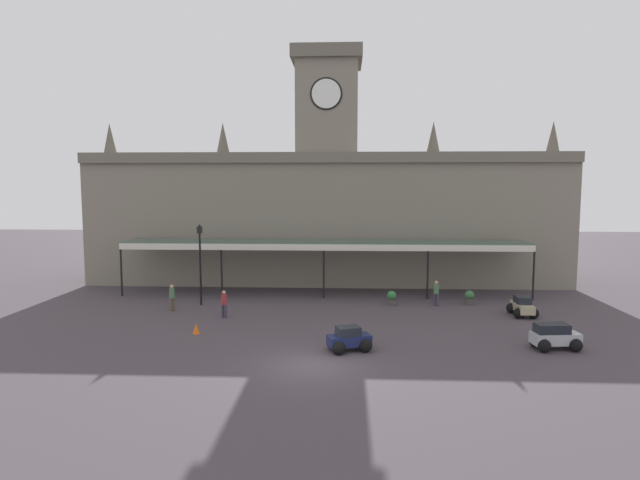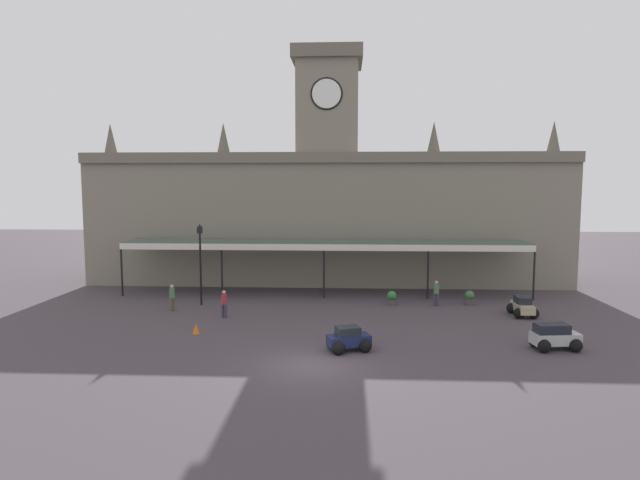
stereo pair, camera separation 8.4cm
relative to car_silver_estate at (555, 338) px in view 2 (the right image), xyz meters
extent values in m
plane|color=#453D43|center=(-11.64, -2.87, -0.56)|extent=(140.00, 140.00, 0.00)
cube|color=gray|center=(-11.64, 18.17, 4.64)|extent=(38.04, 6.51, 10.41)
cube|color=#6C6558|center=(-11.64, 14.76, 9.45)|extent=(38.04, 0.30, 0.80)
cube|color=gray|center=(-11.64, 18.17, 13.43)|extent=(4.80, 4.80, 7.16)
cube|color=#665F53|center=(-11.64, 18.17, 17.51)|extent=(5.50, 5.50, 1.00)
cylinder|color=white|center=(-11.64, 15.71, 14.29)|extent=(2.20, 0.12, 2.20)
cylinder|color=black|center=(-11.64, 15.75, 14.29)|extent=(2.46, 0.06, 2.46)
cone|color=#5F594E|center=(-29.66, 18.17, 11.15)|extent=(1.10, 1.10, 2.60)
cone|color=#5F594E|center=(-20.20, 18.17, 11.15)|extent=(1.10, 1.10, 2.60)
cone|color=#5F594E|center=(-3.08, 18.17, 11.15)|extent=(1.10, 1.10, 2.60)
cone|color=#5F594E|center=(6.38, 18.17, 11.15)|extent=(1.10, 1.10, 2.60)
cube|color=#38564C|center=(-11.64, 12.71, 3.25)|extent=(29.00, 3.20, 0.16)
cube|color=silver|center=(-11.64, 11.11, 3.05)|extent=(29.00, 0.12, 0.44)
cylinder|color=black|center=(-26.14, 11.26, 1.30)|extent=(0.14, 0.14, 3.73)
cylinder|color=black|center=(-18.89, 11.26, 1.30)|extent=(0.14, 0.14, 3.73)
cylinder|color=black|center=(-11.64, 11.26, 1.30)|extent=(0.14, 0.14, 3.73)
cylinder|color=black|center=(-4.39, 11.26, 1.30)|extent=(0.14, 0.14, 3.73)
cylinder|color=black|center=(2.86, 11.26, 1.30)|extent=(0.14, 0.14, 3.73)
cube|color=#B2B5BA|center=(0.04, 0.00, -0.02)|extent=(2.34, 1.15, 0.55)
cube|color=#1E232B|center=(-0.16, -0.02, 0.48)|extent=(1.63, 1.00, 0.45)
sphere|color=black|center=(0.76, 0.54, -0.24)|extent=(0.64, 0.64, 0.64)
sphere|color=black|center=(0.86, -0.36, -0.24)|extent=(0.64, 0.64, 0.64)
sphere|color=black|center=(-0.78, 0.37, -0.24)|extent=(0.64, 0.64, 0.64)
sphere|color=black|center=(-0.68, -0.53, -0.24)|extent=(0.64, 0.64, 0.64)
cube|color=#19214C|center=(-9.94, -0.69, -0.04)|extent=(2.23, 1.51, 0.50)
cube|color=#1E232B|center=(-9.98, -0.71, 0.42)|extent=(1.30, 1.12, 0.42)
sphere|color=black|center=(-9.45, -0.05, -0.24)|extent=(0.64, 0.64, 0.64)
sphere|color=black|center=(-9.15, -0.88, -0.24)|extent=(0.64, 0.64, 0.64)
sphere|color=black|center=(-10.72, -0.50, -0.24)|extent=(0.64, 0.64, 0.64)
sphere|color=black|center=(-10.43, -1.33, -0.24)|extent=(0.64, 0.64, 0.64)
cube|color=tan|center=(0.65, 6.69, -0.04)|extent=(0.90, 2.06, 0.50)
cube|color=#1E232B|center=(0.65, 6.74, 0.42)|extent=(0.81, 1.11, 0.42)
sphere|color=black|center=(1.10, 6.01, -0.24)|extent=(0.64, 0.64, 0.64)
sphere|color=black|center=(0.22, 6.01, -0.24)|extent=(0.64, 0.64, 0.64)
sphere|color=black|center=(1.09, 7.36, -0.24)|extent=(0.64, 0.64, 0.64)
sphere|color=black|center=(0.21, 7.36, -0.24)|extent=(0.64, 0.64, 0.64)
cylinder|color=#3F384C|center=(-17.27, 5.29, -0.15)|extent=(0.17, 0.17, 0.82)
cylinder|color=#3F384C|center=(-17.47, 5.37, -0.15)|extent=(0.17, 0.17, 0.82)
cylinder|color=#A52D33|center=(-17.37, 5.33, 0.57)|extent=(0.34, 0.34, 0.62)
sphere|color=tan|center=(-17.37, 5.33, 0.99)|extent=(0.23, 0.23, 0.23)
cylinder|color=brown|center=(-21.15, 6.91, -0.15)|extent=(0.17, 0.17, 0.82)
cylinder|color=brown|center=(-20.99, 7.06, -0.15)|extent=(0.17, 0.17, 0.82)
cylinder|color=#4C724C|center=(-21.07, 6.98, 0.57)|extent=(0.34, 0.34, 0.62)
sphere|color=tan|center=(-21.07, 6.98, 0.99)|extent=(0.23, 0.23, 0.23)
cylinder|color=#3F384C|center=(-4.05, 9.07, -0.15)|extent=(0.17, 0.17, 0.82)
cylinder|color=#3F384C|center=(-4.24, 9.19, -0.15)|extent=(0.17, 0.17, 0.82)
cylinder|color=#4C724C|center=(-4.15, 9.13, 0.57)|extent=(0.34, 0.34, 0.62)
sphere|color=tan|center=(-4.15, 9.13, 0.99)|extent=(0.23, 0.23, 0.23)
cylinder|color=black|center=(-19.68, 8.68, 1.83)|extent=(0.13, 0.13, 4.79)
cube|color=black|center=(-19.68, 8.68, 4.45)|extent=(0.30, 0.30, 0.44)
sphere|color=black|center=(-19.68, 8.68, 4.73)|extent=(0.14, 0.14, 0.14)
cone|color=orange|center=(-18.11, 1.90, -0.29)|extent=(0.40, 0.40, 0.55)
cylinder|color=#47423D|center=(-7.05, 9.20, -0.35)|extent=(0.56, 0.56, 0.42)
sphere|color=#2D7538|center=(-7.05, 9.20, 0.10)|extent=(0.60, 0.60, 0.60)
cylinder|color=#47423D|center=(-1.87, 9.58, -0.35)|extent=(0.56, 0.56, 0.42)
sphere|color=#376A38|center=(-1.87, 9.58, 0.10)|extent=(0.60, 0.60, 0.60)
camera|label=1|loc=(-10.17, -25.57, 7.35)|focal=29.84mm
camera|label=2|loc=(-10.09, -25.56, 7.35)|focal=29.84mm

